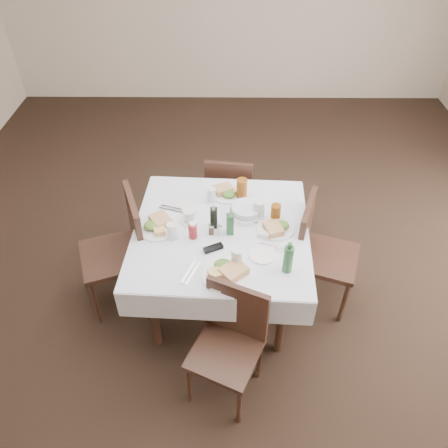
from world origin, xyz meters
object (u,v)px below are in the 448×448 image
Objects in this scene: green_bottle at (288,259)px; chair_north at (230,191)px; dining_table at (221,238)px; water_s at (237,258)px; bread_basket at (246,211)px; oil_cruet_green at (230,223)px; chair_west at (123,245)px; water_e at (259,210)px; coffee_mug at (189,217)px; water_w at (172,231)px; chair_east at (317,247)px; ketchup_bottle at (193,230)px; oil_cruet_dark at (214,217)px; water_n at (212,195)px; chair_south at (231,336)px.

chair_north is at bearing 106.77° from green_bottle.
water_s reaches higher than dining_table.
bread_basket is 0.60m from green_bottle.
oil_cruet_green is 0.50m from green_bottle.
bread_basket reaches higher than dining_table.
oil_cruet_green is (-0.04, 0.31, 0.02)m from water_s.
chair_west reaches higher than water_e.
chair_north is at bearing 68.32° from coffee_mug.
green_bottle is at bearing -21.29° from water_w.
coffee_mug is (0.50, 0.03, 0.25)m from chair_west.
ketchup_bottle is (-0.91, -0.15, 0.30)m from chair_east.
dining_table is at bearing -4.14° from chair_west.
oil_cruet_dark reaches higher than coffee_mug.
ketchup_bottle is (-0.12, -0.40, 0.00)m from water_n.
water_n is 0.89× the size of ketchup_bottle.
chair_east is at bearing -9.67° from bread_basket.
water_e is (0.16, 0.47, 0.01)m from water_s.
chair_west is at bearing 175.86° from dining_table.
chair_west reaches higher than bread_basket.
water_s is 0.93× the size of water_e.
water_w is at bearing -171.57° from chair_east.
green_bottle reaches higher than oil_cruet_green.
chair_east is at bearing 5.11° from dining_table.
chair_south is 4.18× the size of oil_cruet_dark.
water_w is (-0.26, -0.41, 0.00)m from water_n.
water_e is at bearing -16.76° from bread_basket.
water_s reaches higher than water_w.
chair_west is 6.47× the size of water_e.
chair_east is (0.66, -0.75, 0.04)m from chair_north.
water_n is at bearing 22.01° from chair_west.
water_n is 0.57× the size of oil_cruet_dark.
chair_east is 3.89× the size of green_bottle.
ketchup_bottle is at bearing 112.94° from chair_south.
coffee_mug is 0.56× the size of green_bottle.
green_bottle is at bearing -41.20° from oil_cruet_dark.
oil_cruet_green reaches higher than water_e.
dining_table is at bearing -154.37° from water_e.
green_bottle is (0.47, -0.41, 0.02)m from oil_cruet_dark.
coffee_mug is (0.10, 0.17, -0.02)m from water_w.
water_s is at bearing -67.28° from oil_cruet_dark.
coffee_mug is at bearing -122.98° from water_n.
water_w reaches higher than chair_north.
water_s is 0.50m from water_e.
coffee_mug is at bearing -169.80° from bread_basket.
chair_south is 0.93× the size of chair_east.
green_bottle is (0.36, -0.35, 0.02)m from oil_cruet_green.
ketchup_bottle is at bearing -170.96° from chair_east.
ketchup_bottle is at bearing -157.17° from dining_table.
water_n is 0.69m from water_s.
dining_table is at bearing -94.42° from chair_north.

